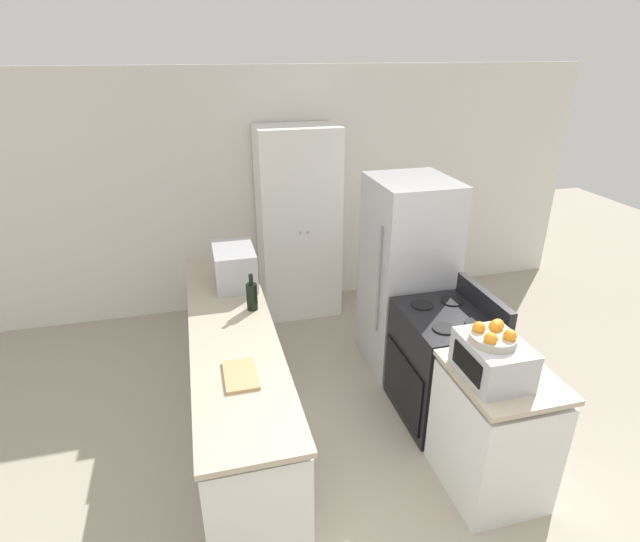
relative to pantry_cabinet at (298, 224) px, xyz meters
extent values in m
cube|color=silver|center=(-0.10, 0.32, 0.28)|extent=(7.00, 0.06, 2.60)
cube|color=silver|center=(-0.89, -1.77, -0.60)|extent=(0.58, 2.66, 0.84)
cube|color=#B7A88E|center=(-0.89, -1.77, -0.13)|extent=(0.60, 2.72, 0.04)
cube|color=silver|center=(0.69, -2.78, -0.60)|extent=(0.58, 0.69, 0.84)
cube|color=#B7A88E|center=(0.69, -2.78, -0.13)|extent=(0.60, 0.70, 0.04)
cube|color=white|center=(0.00, 0.00, 0.00)|extent=(0.84, 0.53, 2.05)
sphere|color=#B2B2B7|center=(-0.04, -0.28, 0.00)|extent=(0.03, 0.03, 0.03)
sphere|color=#B2B2B7|center=(0.04, -0.28, 0.00)|extent=(0.03, 0.03, 0.03)
cube|color=black|center=(0.71, -2.03, -0.57)|extent=(0.64, 0.76, 0.92)
cube|color=black|center=(0.38, -2.03, -0.68)|extent=(0.02, 0.67, 0.50)
cube|color=black|center=(1.00, -2.03, -0.03)|extent=(0.06, 0.73, 0.16)
cylinder|color=black|center=(0.58, -2.21, -0.10)|extent=(0.17, 0.17, 0.01)
cylinder|color=black|center=(0.58, -1.84, -0.10)|extent=(0.17, 0.17, 0.01)
cylinder|color=black|center=(0.84, -2.21, -0.10)|extent=(0.17, 0.17, 0.01)
cylinder|color=black|center=(0.84, -1.84, -0.10)|extent=(0.17, 0.17, 0.01)
cube|color=#B7B7BC|center=(0.72, -1.23, -0.14)|extent=(0.66, 0.75, 1.76)
cylinder|color=gray|center=(0.37, -1.44, -0.06)|extent=(0.02, 0.02, 0.97)
cube|color=#B2B2B7|center=(-0.78, -1.07, 0.05)|extent=(0.33, 0.50, 0.32)
cube|color=black|center=(-0.61, -1.11, 0.05)|extent=(0.01, 0.31, 0.23)
cylinder|color=black|center=(-0.70, -1.57, 0.00)|extent=(0.09, 0.09, 0.21)
cylinder|color=black|center=(-0.70, -1.57, 0.15)|extent=(0.03, 0.03, 0.08)
cube|color=#B2B2B7|center=(0.59, -2.79, 0.02)|extent=(0.34, 0.44, 0.25)
cube|color=black|center=(0.42, -2.79, 0.02)|extent=(0.01, 0.31, 0.15)
cylinder|color=#B2A893|center=(0.57, -2.79, 0.17)|extent=(0.28, 0.28, 0.05)
sphere|color=orange|center=(0.63, -2.72, 0.21)|extent=(0.08, 0.08, 0.08)
sphere|color=orange|center=(0.51, -2.72, 0.21)|extent=(0.08, 0.08, 0.08)
sphere|color=orange|center=(0.51, -2.85, 0.21)|extent=(0.08, 0.08, 0.08)
sphere|color=orange|center=(0.63, -2.85, 0.21)|extent=(0.08, 0.08, 0.08)
sphere|color=orange|center=(0.57, -2.79, 0.25)|extent=(0.08, 0.08, 0.08)
cube|color=tan|center=(-0.89, -2.41, -0.10)|extent=(0.20, 0.33, 0.02)
camera|label=1|loc=(-1.05, -4.96, 1.73)|focal=28.00mm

